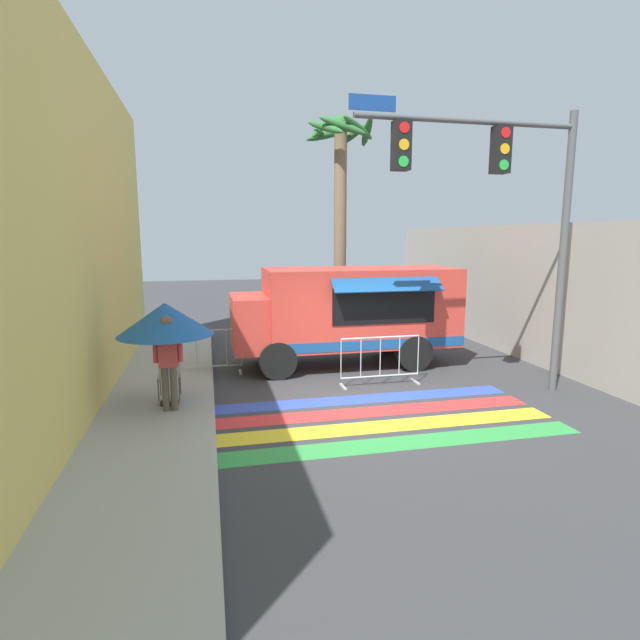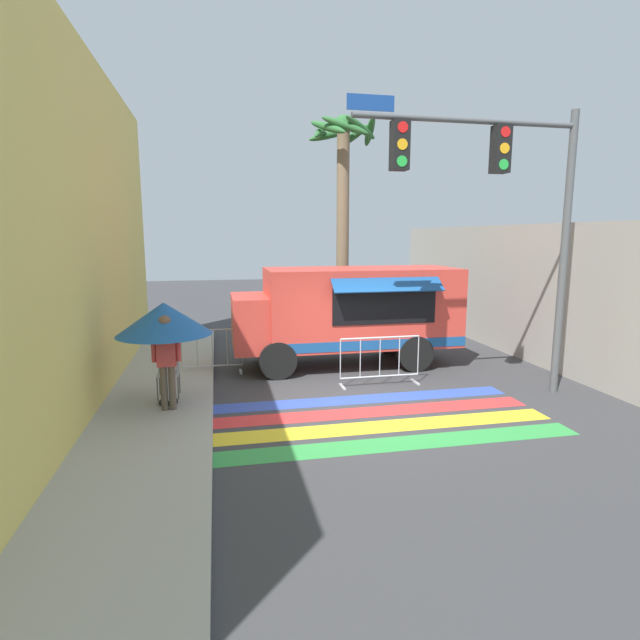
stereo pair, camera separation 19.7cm
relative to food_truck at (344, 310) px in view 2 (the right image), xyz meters
The scene contains 13 objects.
ground_plane 3.46m from the food_truck, 97.43° to the right, with size 60.00×60.00×0.00m, color #38383A.
sidewalk_left 6.53m from the food_truck, 150.81° to the right, with size 4.40×16.00×0.13m.
building_left_facade 6.72m from the food_truck, 151.00° to the right, with size 0.25×16.00×6.92m.
concrete_wall_right 5.05m from the food_truck, ahead, with size 0.20×16.00×3.67m.
crosswalk_painted 4.21m from the food_truck, 95.89° to the right, with size 6.40×2.84×0.01m.
food_truck is the anchor object (origin of this frame).
traffic_signal_pole 4.82m from the food_truck, 53.40° to the right, with size 4.80×0.29×5.89m.
patio_umbrella 4.98m from the food_truck, 148.02° to the right, with size 1.79×1.79×1.99m.
folding_chair 4.79m from the food_truck, 153.50° to the right, with size 0.42×0.42×0.93m.
vendor_person 5.14m from the food_truck, 144.34° to the right, with size 0.53×0.24×1.80m.
barricade_front 2.13m from the food_truck, 79.51° to the right, with size 1.87×0.44×1.12m.
barricade_side 3.50m from the food_truck, behind, with size 1.48×0.44×1.12m.
palm_tree 5.00m from the food_truck, 76.54° to the left, with size 2.20×2.25×7.12m.
Camera 2 is at (-2.80, -9.24, 3.36)m, focal length 28.00 mm.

